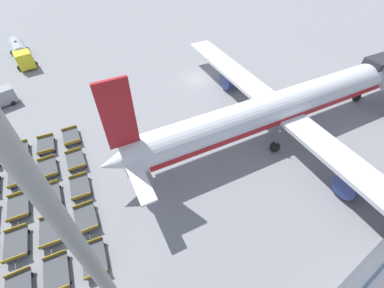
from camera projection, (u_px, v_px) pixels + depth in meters
ground_plane at (197, 79)px, 40.03m from camera, size 500.00×500.00×0.00m
airplane at (289, 104)px, 29.26m from camera, size 40.75×43.70×11.68m
fuel_tanker_secondary at (21, 53)px, 43.58m from camera, size 9.38×3.21×2.95m
baggage_dolly_row_mid_a_col_a at (20, 152)px, 28.15m from camera, size 3.59×2.10×0.92m
baggage_dolly_row_mid_a_col_b at (18, 176)px, 25.76m from camera, size 3.60×2.14×0.92m
baggage_dolly_row_mid_a_col_c at (18, 207)px, 23.26m from camera, size 3.61×2.20×0.92m
baggage_dolly_row_mid_a_col_d at (16, 244)px, 20.81m from camera, size 3.61×2.23×0.92m
baggage_dolly_row_mid_b_col_a at (46, 145)px, 28.90m from camera, size 3.61×2.27×0.92m
baggage_dolly_row_mid_b_col_b at (48, 168)px, 26.48m from camera, size 3.59×2.11×0.92m
baggage_dolly_row_mid_b_col_c at (51, 196)px, 24.09m from camera, size 3.60×2.15×0.92m
baggage_dolly_row_mid_b_col_d at (51, 231)px, 21.61m from camera, size 3.62×2.31×0.92m
baggage_dolly_row_mid_b_col_e at (56, 273)px, 19.21m from camera, size 3.61×2.24×0.92m
baggage_dolly_row_far_col_a at (71, 137)px, 29.88m from camera, size 3.60×2.14×0.92m
baggage_dolly_row_far_col_b at (76, 160)px, 27.26m from camera, size 3.59×2.11×0.92m
baggage_dolly_row_far_col_c at (80, 187)px, 24.80m from camera, size 3.61×2.25×0.92m
baggage_dolly_row_far_col_d at (86, 218)px, 22.44m from camera, size 3.60×2.16×0.92m
baggage_dolly_row_far_col_e at (94, 258)px, 19.98m from camera, size 3.61×2.30×0.92m
apron_light_mast at (23, 169)px, 6.99m from camera, size 2.00×0.79×28.79m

